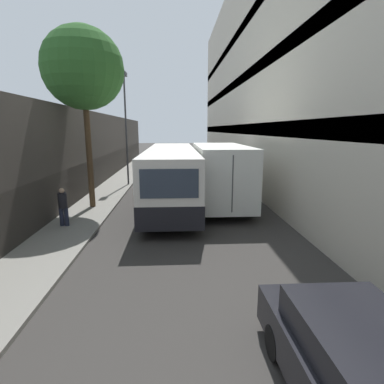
{
  "coord_description": "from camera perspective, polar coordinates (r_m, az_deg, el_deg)",
  "views": [
    {
      "loc": [
        -0.54,
        -0.03,
        3.97
      ],
      "look_at": [
        0.09,
        11.26,
        1.6
      ],
      "focal_mm": 28.0,
      "sensor_mm": 36.0,
      "label": 1
    }
  ],
  "objects": [
    {
      "name": "street_tree_left",
      "position": [
        15.88,
        -20.0,
        21.12
      ],
      "size": [
        3.77,
        3.77,
        8.52
      ],
      "color": "#4C3823",
      "rests_on": "sidewalk_left"
    },
    {
      "name": "box_truck",
      "position": [
        16.2,
        5.04,
        3.67
      ],
      "size": [
        2.46,
        8.84,
        3.18
      ],
      "color": "silver",
      "rests_on": "ground_plane"
    },
    {
      "name": "ground_plane",
      "position": [
        15.56,
        -1.11,
        -2.95
      ],
      "size": [
        150.0,
        150.0,
        0.0
      ],
      "primitive_type": "plane",
      "color": "#33302D"
    },
    {
      "name": "building_left_shopfront",
      "position": [
        16.43,
        -26.36,
        4.89
      ],
      "size": [
        2.4,
        60.0,
        5.13
      ],
      "color": "#423D38",
      "rests_on": "ground_plane"
    },
    {
      "name": "sidewalk_left",
      "position": [
        16.1,
        -18.37,
        -2.84
      ],
      "size": [
        2.21,
        60.0,
        0.12
      ],
      "color": "gray",
      "rests_on": "ground_plane"
    },
    {
      "name": "bus",
      "position": [
        16.29,
        -3.94,
        3.39
      ],
      "size": [
        2.5,
        12.03,
        2.97
      ],
      "color": "silver",
      "rests_on": "ground_plane"
    },
    {
      "name": "panel_van",
      "position": [
        27.05,
        -6.0,
        5.72
      ],
      "size": [
        1.95,
        4.38,
        2.0
      ],
      "color": "silver",
      "rests_on": "ground_plane"
    },
    {
      "name": "car_hatchback",
      "position": [
        5.23,
        30.42,
        -28.37
      ],
      "size": [
        1.79,
        4.33,
        1.43
      ],
      "color": "black",
      "rests_on": "ground_plane"
    },
    {
      "name": "street_lamp",
      "position": [
        21.68,
        -12.6,
        15.08
      ],
      "size": [
        0.36,
        0.8,
        7.6
      ],
      "color": "#38383D",
      "rests_on": "sidewalk_left"
    },
    {
      "name": "pedestrian",
      "position": [
        13.14,
        -23.35,
        -2.41
      ],
      "size": [
        0.36,
        0.35,
        1.56
      ],
      "color": "#23283D",
      "rests_on": "sidewalk_left"
    },
    {
      "name": "building_right_apartment",
      "position": [
        16.65,
        19.82,
        24.98
      ],
      "size": [
        2.4,
        60.0,
        15.93
      ],
      "color": "beige",
      "rests_on": "ground_plane"
    }
  ]
}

